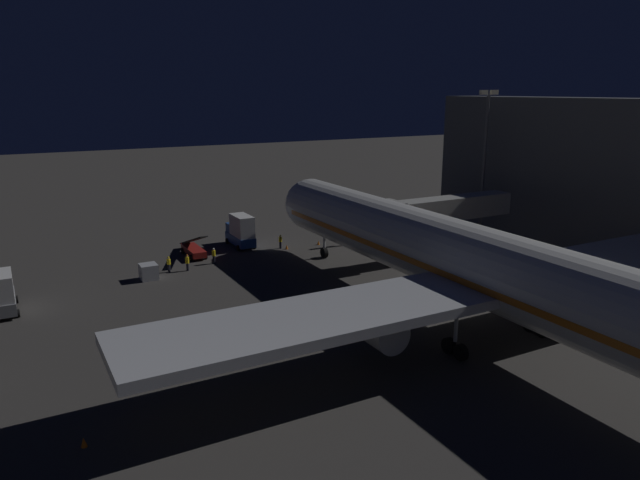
{
  "coord_description": "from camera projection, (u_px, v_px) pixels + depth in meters",
  "views": [
    {
      "loc": [
        31.63,
        39.13,
        18.92
      ],
      "look_at": [
        3.0,
        -13.63,
        3.5
      ],
      "focal_mm": 33.01,
      "sensor_mm": 36.0,
      "label": 1
    }
  ],
  "objects": [
    {
      "name": "jet_bridge",
      "position": [
        431.0,
        210.0,
        66.04
      ],
      "size": [
        18.76,
        3.4,
        7.25
      ],
      "color": "#9E9E99",
      "rests_on": "ground_plane"
    },
    {
      "name": "apron_floodlight_mast",
      "position": [
        485.0,
        151.0,
        78.6
      ],
      "size": [
        2.9,
        0.5,
        18.84
      ],
      "color": "#59595E",
      "rests_on": "ground_plane"
    },
    {
      "name": "traffic_cone_nose_port",
      "position": [
        318.0,
        243.0,
        73.7
      ],
      "size": [
        0.36,
        0.36,
        0.55
      ],
      "primitive_type": "cone",
      "color": "orange",
      "rests_on": "ground_plane"
    },
    {
      "name": "ground_plane",
      "position": [
        422.0,
        307.0,
        52.64
      ],
      "size": [
        320.0,
        320.0,
        0.0
      ],
      "primitive_type": "plane",
      "color": "#383533"
    },
    {
      "name": "ops_van",
      "position": [
        2.0,
        292.0,
        50.9
      ],
      "size": [
        2.36,
        5.55,
        3.71
      ],
      "color": "slate",
      "rests_on": "ground_plane"
    },
    {
      "name": "ground_crew_by_tug",
      "position": [
        187.0,
        262.0,
        62.94
      ],
      "size": [
        0.4,
        0.4,
        1.81
      ],
      "color": "black",
      "rests_on": "ground_plane"
    },
    {
      "name": "catering_truck",
      "position": [
        241.0,
        231.0,
        72.42
      ],
      "size": [
        2.36,
        5.57,
        4.04
      ],
      "color": "#234C9E",
      "rests_on": "ground_plane"
    },
    {
      "name": "airliner_at_gate",
      "position": [
        512.0,
        278.0,
        42.66
      ],
      "size": [
        55.96,
        70.54,
        19.9
      ],
      "color": "silver",
      "rests_on": "ground_plane"
    },
    {
      "name": "belt_loader",
      "position": [
        194.0,
        249.0,
        68.44
      ],
      "size": [
        1.96,
        8.75,
        3.37
      ],
      "color": "maroon",
      "rests_on": "ground_plane"
    },
    {
      "name": "ground_crew_near_nose_gear",
      "position": [
        169.0,
        264.0,
        62.47
      ],
      "size": [
        0.4,
        0.4,
        1.73
      ],
      "color": "black",
      "rests_on": "ground_plane"
    },
    {
      "name": "ground_crew_by_belt_loader",
      "position": [
        214.0,
        255.0,
        65.56
      ],
      "size": [
        0.4,
        0.4,
        1.8
      ],
      "color": "black",
      "rests_on": "ground_plane"
    },
    {
      "name": "traffic_cone_nose_starboard",
      "position": [
        287.0,
        247.0,
        71.67
      ],
      "size": [
        0.36,
        0.36,
        0.55
      ],
      "primitive_type": "cone",
      "color": "orange",
      "rests_on": "ground_plane"
    },
    {
      "name": "ground_crew_marshaller_fwd",
      "position": [
        280.0,
        241.0,
        71.8
      ],
      "size": [
        0.4,
        0.4,
        1.7
      ],
      "color": "black",
      "rests_on": "ground_plane"
    },
    {
      "name": "traffic_cone_wingtip_svc_side",
      "position": [
        84.0,
        442.0,
        32.01
      ],
      "size": [
        0.36,
        0.36,
        0.55
      ],
      "primitive_type": "cone",
      "color": "orange",
      "rests_on": "ground_plane"
    },
    {
      "name": "baggage_container_near_belt",
      "position": [
        149.0,
        272.0,
        60.18
      ],
      "size": [
        1.69,
        1.78,
        1.6
      ],
      "primitive_type": "cube",
      "color": "#B7BABF",
      "rests_on": "ground_plane"
    }
  ]
}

